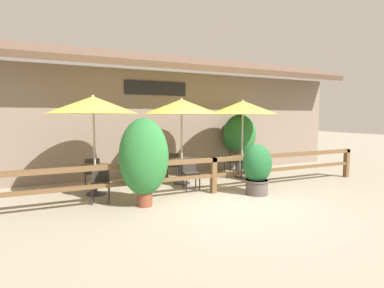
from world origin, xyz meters
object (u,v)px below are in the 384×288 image
(patio_umbrella_near, at_px, (93,105))
(patio_umbrella_far, at_px, (243,108))
(chair_far_streetside, at_px, (255,166))
(chair_middle_streetside, at_px, (191,171))
(dining_table_middle, at_px, (182,164))
(potted_plant_broad_leaf, at_px, (144,158))
(dining_table_far, at_px, (242,159))
(chair_far_wallside, at_px, (233,160))
(patio_umbrella_middle, at_px, (182,107))
(potted_plant_corner_fern, at_px, (240,135))
(potted_plant_tall_tropical, at_px, (257,168))
(chair_near_streetside, at_px, (100,181))
(dining_table_near, at_px, (95,171))
(chair_near_wallside, at_px, (92,171))
(chair_middle_wallside, at_px, (173,164))

(patio_umbrella_near, height_order, patio_umbrella_far, same)
(patio_umbrella_near, xyz_separation_m, chair_far_streetside, (4.81, -0.40, -1.84))
(chair_middle_streetside, distance_m, patio_umbrella_far, 2.95)
(dining_table_middle, xyz_separation_m, potted_plant_broad_leaf, (-1.66, -1.76, 0.50))
(dining_table_far, relative_size, chair_far_wallside, 1.04)
(patio_umbrella_middle, distance_m, potted_plant_corner_fern, 3.19)
(dining_table_far, relative_size, potted_plant_tall_tropical, 0.69)
(dining_table_middle, bearing_deg, chair_near_streetside, -158.64)
(dining_table_near, relative_size, chair_near_streetside, 1.04)
(chair_near_wallside, distance_m, patio_umbrella_far, 5.11)
(chair_middle_streetside, relative_size, dining_table_far, 0.96)
(dining_table_near, relative_size, chair_far_streetside, 1.04)
(dining_table_near, bearing_deg, dining_table_far, 3.13)
(patio_umbrella_middle, relative_size, chair_far_wallside, 2.97)
(patio_umbrella_middle, bearing_deg, dining_table_near, -174.45)
(chair_middle_streetside, bearing_deg, chair_far_streetside, 9.30)
(patio_umbrella_far, relative_size, dining_table_far, 2.84)
(chair_near_streetside, relative_size, chair_middle_streetside, 1.00)
(chair_near_wallside, bearing_deg, potted_plant_broad_leaf, 114.66)
(patio_umbrella_far, bearing_deg, chair_middle_streetside, -162.72)
(chair_middle_streetside, distance_m, potted_plant_tall_tropical, 1.87)
(chair_far_streetside, bearing_deg, chair_near_streetside, 173.19)
(chair_near_streetside, bearing_deg, chair_middle_streetside, 17.68)
(patio_umbrella_near, bearing_deg, dining_table_middle, 5.55)
(chair_near_streetside, xyz_separation_m, patio_umbrella_middle, (2.53, 0.99, 1.84))
(potted_plant_tall_tropical, bearing_deg, dining_table_near, 155.74)
(chair_near_streetside, xyz_separation_m, potted_plant_tall_tropical, (3.84, -1.00, 0.19))
(patio_umbrella_middle, bearing_deg, chair_middle_wallside, 93.58)
(potted_plant_corner_fern, bearing_deg, patio_umbrella_far, -119.65)
(chair_near_wallside, xyz_separation_m, dining_table_far, (4.75, -0.48, 0.12))
(chair_near_streetside, relative_size, potted_plant_tall_tropical, 0.66)
(dining_table_middle, xyz_separation_m, dining_table_far, (2.19, 0.01, 0.00))
(chair_near_wallside, distance_m, dining_table_middle, 2.60)
(dining_table_middle, bearing_deg, dining_table_near, -174.45)
(chair_near_streetside, relative_size, chair_far_streetside, 1.00)
(potted_plant_broad_leaf, distance_m, potted_plant_tall_tropical, 3.01)
(dining_table_far, bearing_deg, potted_plant_corner_fern, 60.35)
(dining_table_near, xyz_separation_m, potted_plant_corner_fern, (5.38, 1.36, 0.73))
(patio_umbrella_far, relative_size, chair_far_wallside, 2.97)
(dining_table_near, distance_m, dining_table_far, 4.76)
(patio_umbrella_far, xyz_separation_m, potted_plant_broad_leaf, (-3.86, -1.77, -1.22))
(patio_umbrella_near, bearing_deg, chair_far_wallside, 10.85)
(chair_near_wallside, relative_size, patio_umbrella_middle, 0.34)
(chair_near_streetside, relative_size, potted_plant_broad_leaf, 0.43)
(potted_plant_broad_leaf, height_order, potted_plant_tall_tropical, potted_plant_broad_leaf)
(chair_near_streetside, relative_size, dining_table_far, 0.96)
(dining_table_far, xyz_separation_m, potted_plant_corner_fern, (0.62, 1.10, 0.73))
(patio_umbrella_near, xyz_separation_m, patio_umbrella_middle, (2.56, 0.25, 0.00))
(chair_far_wallside, distance_m, potted_plant_tall_tropical, 2.84)
(patio_umbrella_far, height_order, chair_far_streetside, patio_umbrella_far)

